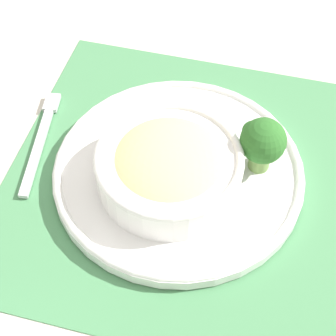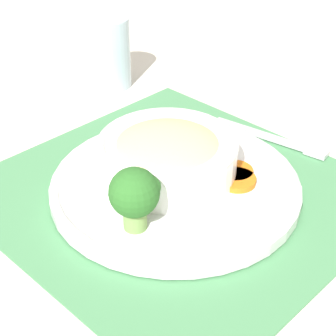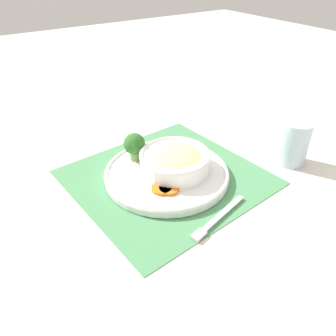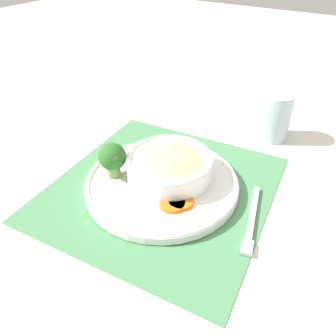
{
  "view_description": "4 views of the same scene",
  "coord_description": "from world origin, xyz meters",
  "px_view_note": "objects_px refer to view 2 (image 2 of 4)",
  "views": [
    {
      "loc": [
        0.14,
        -0.42,
        0.59
      ],
      "look_at": [
        -0.01,
        -0.02,
        0.04
      ],
      "focal_mm": 60.0,
      "sensor_mm": 36.0,
      "label": 1
    },
    {
      "loc": [
        0.39,
        0.45,
        0.43
      ],
      "look_at": [
        0.02,
        0.0,
        0.05
      ],
      "focal_mm": 60.0,
      "sensor_mm": 36.0,
      "label": 2
    },
    {
      "loc": [
        -0.58,
        0.38,
        0.5
      ],
      "look_at": [
        -0.02,
        0.01,
        0.04
      ],
      "focal_mm": 35.0,
      "sensor_mm": 36.0,
      "label": 3
    },
    {
      "loc": [
        -0.3,
        0.45,
        0.45
      ],
      "look_at": [
        -0.01,
        -0.01,
        0.05
      ],
      "focal_mm": 35.0,
      "sensor_mm": 36.0,
      "label": 4
    }
  ],
  "objects_px": {
    "broccoli_floret": "(135,194)",
    "water_glass": "(108,56)",
    "fork": "(281,141)",
    "bowl": "(167,153)"
  },
  "relations": [
    {
      "from": "bowl",
      "to": "water_glass",
      "type": "distance_m",
      "value": 0.33
    },
    {
      "from": "water_glass",
      "to": "fork",
      "type": "xyz_separation_m",
      "value": [
        -0.07,
        0.34,
        -0.05
      ]
    },
    {
      "from": "broccoli_floret",
      "to": "fork",
      "type": "bearing_deg",
      "value": -173.85
    },
    {
      "from": "bowl",
      "to": "broccoli_floret",
      "type": "relative_size",
      "value": 2.33
    },
    {
      "from": "broccoli_floret",
      "to": "water_glass",
      "type": "height_order",
      "value": "water_glass"
    },
    {
      "from": "water_glass",
      "to": "fork",
      "type": "relative_size",
      "value": 0.68
    },
    {
      "from": "bowl",
      "to": "water_glass",
      "type": "height_order",
      "value": "water_glass"
    },
    {
      "from": "broccoli_floret",
      "to": "bowl",
      "type": "bearing_deg",
      "value": -148.42
    },
    {
      "from": "water_glass",
      "to": "fork",
      "type": "bearing_deg",
      "value": 101.96
    },
    {
      "from": "broccoli_floret",
      "to": "water_glass",
      "type": "distance_m",
      "value": 0.43
    }
  ]
}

